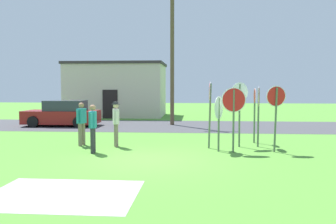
# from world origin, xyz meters

# --- Properties ---
(ground_plane) EXTENTS (80.00, 80.00, 0.00)m
(ground_plane) POSITION_xyz_m (0.00, 0.00, 0.00)
(ground_plane) COLOR #518E33
(street_asphalt) EXTENTS (60.00, 6.40, 0.01)m
(street_asphalt) POSITION_xyz_m (0.00, 9.88, 0.00)
(street_asphalt) COLOR #424247
(street_asphalt) RESTS_ON ground
(concrete_path) EXTENTS (3.20, 2.40, 0.01)m
(concrete_path) POSITION_xyz_m (-1.31, -3.66, 0.00)
(concrete_path) COLOR #ADAAA3
(concrete_path) RESTS_ON ground
(building_background) EXTENTS (7.54, 5.00, 4.20)m
(building_background) POSITION_xyz_m (-4.69, 16.89, 2.11)
(building_background) COLOR beige
(building_background) RESTS_ON ground
(utility_pole) EXTENTS (1.80, 0.24, 8.27)m
(utility_pole) POSITION_xyz_m (0.12, 10.51, 4.32)
(utility_pole) COLOR brown
(utility_pole) RESTS_ON ground
(parked_car_on_street) EXTENTS (4.30, 2.02, 1.51)m
(parked_car_on_street) POSITION_xyz_m (-6.31, 9.40, 0.69)
(parked_car_on_street) COLOR maroon
(parked_car_on_street) RESTS_ON ground
(stop_sign_nearest) EXTENTS (0.67, 0.37, 2.48)m
(stop_sign_nearest) POSITION_xyz_m (3.21, 2.76, 1.69)
(stop_sign_nearest) COLOR #51664C
(stop_sign_nearest) RESTS_ON ground
(stop_sign_low_front) EXTENTS (0.71, 0.23, 2.34)m
(stop_sign_low_front) POSITION_xyz_m (4.33, 1.70, 1.59)
(stop_sign_low_front) COLOR #51664C
(stop_sign_low_front) RESTS_ON ground
(stop_sign_rear_right) EXTENTS (0.15, 0.76, 2.33)m
(stop_sign_rear_right) POSITION_xyz_m (3.93, 2.80, 1.59)
(stop_sign_rear_right) COLOR #51664C
(stop_sign_rear_right) RESTS_ON ground
(stop_sign_center_cluster) EXTENTS (0.07, 0.63, 2.25)m
(stop_sign_center_cluster) POSITION_xyz_m (3.94, 3.80, 1.50)
(stop_sign_center_cluster) COLOR #51664C
(stop_sign_center_cluster) RESTS_ON ground
(stop_sign_far_back) EXTENTS (0.13, 0.70, 2.49)m
(stop_sign_far_back) POSITION_xyz_m (2.06, 2.34, 1.68)
(stop_sign_far_back) COLOR #51664C
(stop_sign_far_back) RESTS_ON ground
(stop_sign_leaning_right) EXTENTS (0.35, 0.76, 1.98)m
(stop_sign_leaning_right) POSITION_xyz_m (2.35, 1.70, 1.35)
(stop_sign_leaning_right) COLOR #51664C
(stop_sign_leaning_right) RESTS_ON ground
(stop_sign_leaning_left) EXTENTS (0.86, 0.19, 2.28)m
(stop_sign_leaning_left) POSITION_xyz_m (2.86, 1.57, 1.58)
(stop_sign_leaning_left) COLOR #51664C
(stop_sign_leaning_left) RESTS_ON ground
(person_with_sunhat) EXTENTS (0.32, 0.55, 1.74)m
(person_with_sunhat) POSITION_xyz_m (-1.52, 2.43, 0.98)
(person_with_sunhat) COLOR #7A6B56
(person_with_sunhat) RESTS_ON ground
(person_holding_notes) EXTENTS (0.26, 0.57, 1.69)m
(person_holding_notes) POSITION_xyz_m (-2.03, 1.08, 0.95)
(person_holding_notes) COLOR #2D2D33
(person_holding_notes) RESTS_ON ground
(person_in_teal) EXTENTS (0.32, 0.54, 1.69)m
(person_in_teal) POSITION_xyz_m (-2.93, 2.59, 0.95)
(person_in_teal) COLOR #7A6B56
(person_in_teal) RESTS_ON ground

